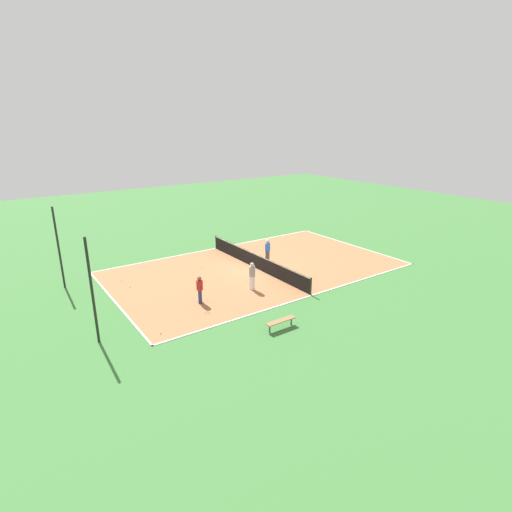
% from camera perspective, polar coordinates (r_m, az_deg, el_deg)
% --- Properties ---
extents(ground_plane, '(80.00, 80.00, 0.00)m').
position_cam_1_polar(ground_plane, '(27.64, -0.00, -1.77)').
color(ground_plane, '#3D7538').
extents(court_surface, '(11.42, 19.43, 0.02)m').
position_cam_1_polar(court_surface, '(27.64, -0.00, -1.75)').
color(court_surface, '#AD6B42').
rests_on(court_surface, ground_plane).
extents(tennis_net, '(11.22, 0.10, 1.07)m').
position_cam_1_polar(tennis_net, '(27.45, -0.00, -0.67)').
color(tennis_net, black).
rests_on(tennis_net, court_surface).
extents(bench, '(0.36, 1.64, 0.45)m').
position_cam_1_polar(bench, '(19.67, 3.55, -9.30)').
color(bench, olive).
rests_on(bench, ground_plane).
extents(player_coach_red, '(0.98, 0.74, 1.57)m').
position_cam_1_polar(player_coach_red, '(22.26, -8.05, -4.53)').
color(player_coach_red, navy).
rests_on(player_coach_red, court_surface).
extents(player_near_blue, '(0.48, 0.48, 1.77)m').
position_cam_1_polar(player_near_blue, '(28.31, 1.67, 0.94)').
color(player_near_blue, '#4C4C51').
rests_on(player_near_blue, court_surface).
extents(player_baseline_gray, '(0.42, 0.42, 1.71)m').
position_cam_1_polar(player_baseline_gray, '(23.77, -0.56, -2.62)').
color(player_baseline_gray, white).
rests_on(player_baseline_gray, court_surface).
extents(tennis_ball_near_net, '(0.07, 0.07, 0.07)m').
position_cam_1_polar(tennis_ball_near_net, '(27.81, -7.79, -1.70)').
color(tennis_ball_near_net, '#CCE033').
rests_on(tennis_ball_near_net, court_surface).
extents(tennis_ball_far_baseline, '(0.07, 0.07, 0.07)m').
position_cam_1_polar(tennis_ball_far_baseline, '(19.83, -13.46, -10.67)').
color(tennis_ball_far_baseline, '#CCE033').
rests_on(tennis_ball_far_baseline, court_surface).
extents(tennis_ball_left_sideline, '(0.07, 0.07, 0.07)m').
position_cam_1_polar(tennis_ball_left_sideline, '(26.75, -18.67, -3.35)').
color(tennis_ball_left_sideline, '#CCE033').
rests_on(tennis_ball_left_sideline, court_surface).
extents(tennis_ball_right_alley, '(0.07, 0.07, 0.07)m').
position_cam_1_polar(tennis_ball_right_alley, '(25.61, -17.59, -4.21)').
color(tennis_ball_right_alley, '#CCE033').
rests_on(tennis_ball_right_alley, court_surface).
extents(fence_post_back_left, '(0.12, 0.12, 5.00)m').
position_cam_1_polar(fence_post_back_left, '(19.00, -22.37, -4.74)').
color(fence_post_back_left, black).
rests_on(fence_post_back_left, ground_plane).
extents(fence_post_back_right, '(0.12, 0.12, 5.00)m').
position_cam_1_polar(fence_post_back_right, '(26.37, -26.36, 0.99)').
color(fence_post_back_right, black).
rests_on(fence_post_back_right, ground_plane).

